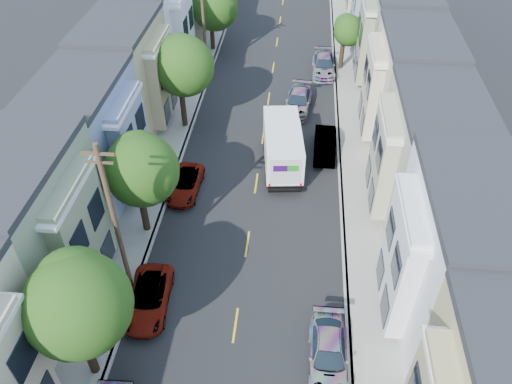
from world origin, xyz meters
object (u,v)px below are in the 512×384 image
Objects in this scene: tree_d at (183,66)px; tree_e at (214,7)px; parked_right_b at (328,354)px; parked_right_c at (325,145)px; parked_right_d at (324,65)px; tree_c at (140,171)px; utility_pole_near at (116,224)px; fedex_truck at (283,145)px; tree_far_r at (348,31)px; tree_b at (76,305)px; parked_left_c at (149,299)px; parked_left_d at (185,184)px; lead_sedan at (298,101)px; utility_pole_far at (204,23)px.

tree_e is at bearing 90.00° from tree_d.
parked_right_b is 17.89m from parked_right_c.
parked_right_d is at bearing 91.33° from parked_right_c.
tree_c reaches higher than tree_e.
utility_pole_near is at bearing 161.54° from parked_right_b.
tree_c reaches higher than fedex_truck.
tree_far_r is at bearing 83.38° from parked_right_c.
tree_b is 12.28m from parked_right_b.
utility_pole_near is 2.11× the size of parked_left_c.
tree_far_r is 23.22m from parked_left_d.
tree_e is at bearing 135.22° from lead_sedan.
parked_right_b is (9.80, -12.42, 0.08)m from parked_left_d.
fedex_truck is at bearing -29.50° from tree_d.
tree_b is 1.68× the size of parked_right_b.
tree_b is 36.27m from tree_far_r.
tree_b is 1.72× the size of parked_right_c.
parked_left_d is at bearing -116.66° from lead_sedan.
parked_left_c is 1.04× the size of parked_right_c.
tree_e reaches higher than parked_right_c.
utility_pole_near is 4.86m from parked_left_c.
parked_right_d is (11.20, 27.47, -4.38)m from utility_pole_near.
parked_left_c is at bearing -76.51° from tree_c.
tree_far_r is at bearing 65.56° from fedex_truck.
tree_e is at bearing 106.08° from fedex_truck.
lead_sedan is (8.96, 25.79, -4.71)m from tree_b.
tree_d is 0.78× the size of utility_pole_near.
tree_b is at bearing -118.56° from parked_right_c.
utility_pole_far is at bearing -169.51° from tree_far_r.
utility_pole_near is at bearing -89.97° from tree_c.
tree_far_r is at bearing 60.79° from parked_left_d.
tree_b reaches higher than parked_left_d.
parked_left_c is (-7.56, -21.68, -0.10)m from lead_sedan.
fedex_truck is at bearing -148.55° from parked_right_c.
lead_sedan is at bearing 66.37° from utility_pole_near.
parked_right_d is (11.20, 10.61, -4.67)m from tree_d.
tree_c is 1.54× the size of parked_right_b.
tree_far_r is 14.73m from parked_right_c.
utility_pole_near is at bearing -107.59° from lead_sedan.
tree_d is (0.00, 12.21, 0.49)m from tree_c.
lead_sedan is 1.10× the size of parked_right_c.
tree_far_r is at bearing 86.34° from parked_right_b.
utility_pole_far reaches higher than parked_right_d.
parked_right_b is (11.20, -8.37, -4.25)m from tree_c.
tree_d is 9.89m from fedex_truck.
parked_right_d is (11.20, 32.78, -4.70)m from tree_b.
lead_sedan is 0.98× the size of parked_right_d.
utility_pole_far is at bearing 90.00° from tree_b.
tree_b reaches higher than fedex_truck.
parked_left_c is 30.30m from parked_right_d.
parked_left_c is at bearing 165.47° from parked_right_b.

